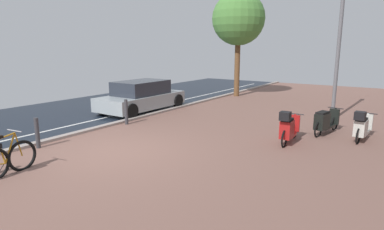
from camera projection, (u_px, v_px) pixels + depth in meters
The scene contains 10 objects.
ground at pixel (156, 163), 7.97m from camera, with size 21.00×40.00×0.13m.
bicycle_foreground at pixel (5, 158), 7.06m from camera, with size 0.61×1.39×1.10m.
scooter_near at pixel (288, 128), 9.37m from camera, with size 0.52×1.70×1.05m.
scooter_mid at pixel (362, 127), 9.66m from camera, with size 0.52×1.73×0.99m.
scooter_far at pixel (325, 122), 10.42m from camera, with size 0.66×1.83×0.81m.
parked_car_near at pixel (141, 97), 14.36m from camera, with size 1.92×4.14×1.34m.
lamp_post at pixel (340, 32), 11.89m from camera, with size 0.20×0.52×6.04m.
street_tree at pixel (238, 19), 17.99m from camera, with size 2.96×2.96×5.85m.
bollard_near at pixel (37, 133), 8.98m from camera, with size 0.12×0.12×0.87m.
bollard_far at pixel (126, 112), 11.78m from camera, with size 0.12×0.12×0.93m.
Camera 1 is at (6.37, -5.79, 2.76)m, focal length 30.10 mm.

